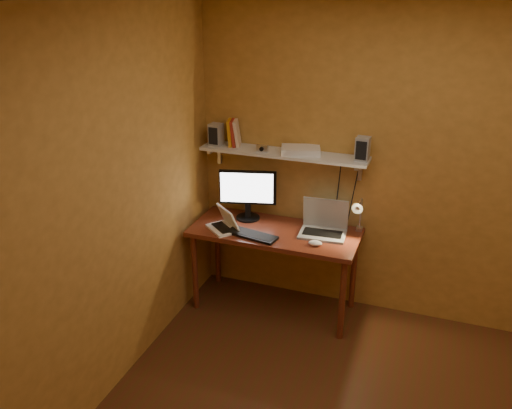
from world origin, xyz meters
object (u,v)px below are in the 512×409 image
at_px(speaker_left, 216,135).
at_px(speaker_right, 363,149).
at_px(monitor, 248,192).
at_px(shelf_camera, 262,148).
at_px(desk, 275,239).
at_px(mouse, 315,243).
at_px(laptop, 324,224).
at_px(keyboard, 252,235).
at_px(desk_lamp, 359,213).
at_px(router, 301,150).
at_px(netbook, 225,223).
at_px(wall_shelf, 283,154).

distance_m(speaker_left, speaker_right, 1.23).
bearing_deg(monitor, shelf_camera, -20.20).
distance_m(speaker_right, shelf_camera, 0.81).
relative_size(desk, monitor, 2.93).
height_order(mouse, speaker_left, speaker_left).
bearing_deg(laptop, speaker_right, 17.48).
relative_size(keyboard, shelf_camera, 4.41).
bearing_deg(desk_lamp, monitor, 178.87).
distance_m(monitor, router, 0.60).
distance_m(desk_lamp, speaker_right, 0.51).
xyz_separation_m(desk, monitor, (-0.30, 0.14, 0.33)).
bearing_deg(netbook, shelf_camera, 87.30).
bearing_deg(keyboard, shelf_camera, 104.84).
xyz_separation_m(desk, laptop, (0.39, 0.10, 0.16)).
height_order(laptop, keyboard, laptop).
height_order(speaker_right, router, speaker_right).
bearing_deg(keyboard, speaker_right, 35.91).
bearing_deg(netbook, speaker_right, 57.17).
relative_size(netbook, desk_lamp, 0.87).
bearing_deg(shelf_camera, router, 13.46).
bearing_deg(mouse, netbook, 173.48).
distance_m(laptop, keyboard, 0.60).
bearing_deg(desk_lamp, laptop, -173.66).
height_order(netbook, desk_lamp, desk_lamp).
bearing_deg(shelf_camera, monitor, 174.39).
distance_m(speaker_left, router, 0.74).
bearing_deg(router, shelf_camera, -166.54).
bearing_deg(mouse, desk_lamp, 40.75).
distance_m(desk, keyboard, 0.24).
bearing_deg(laptop, router, 152.18).
height_order(wall_shelf, laptop, wall_shelf).
bearing_deg(router, desk, -124.78).
distance_m(netbook, router, 0.87).
bearing_deg(speaker_right, desk, -160.52).
bearing_deg(laptop, speaker_left, 171.09).
bearing_deg(desk, wall_shelf, 90.00).
bearing_deg(wall_shelf, shelf_camera, -159.14).
height_order(monitor, router, router).
xyz_separation_m(monitor, laptop, (0.69, -0.05, -0.17)).
distance_m(desk, monitor, 0.47).
distance_m(wall_shelf, router, 0.15).
relative_size(speaker_left, speaker_right, 0.99).
bearing_deg(speaker_left, netbook, -53.25).
distance_m(netbook, keyboard, 0.27).
xyz_separation_m(wall_shelf, speaker_left, (-0.59, -0.01, 0.11)).
relative_size(desk, speaker_left, 7.57).
bearing_deg(wall_shelf, mouse, -42.20).
height_order(desk, speaker_right, speaker_right).
xyz_separation_m(laptop, shelf_camera, (-0.55, 0.04, 0.58)).
bearing_deg(netbook, mouse, 38.03).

